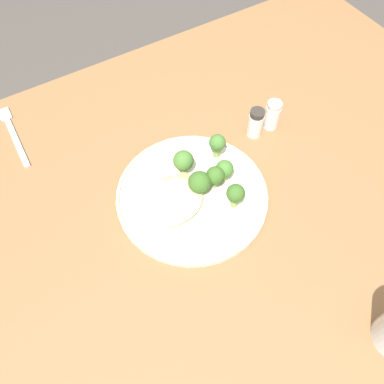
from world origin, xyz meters
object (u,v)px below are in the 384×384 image
at_px(broccoli_floret_center_pile, 236,194).
at_px(seared_scallop_tilted_round, 169,185).
at_px(salt_shaker, 272,115).
at_px(broccoli_floret_near_rim, 224,170).
at_px(dinner_plate, 192,195).
at_px(seared_scallop_right_edge, 184,180).
at_px(seared_scallop_center_golden, 163,217).
at_px(broccoli_floret_small_sprig, 215,176).
at_px(seared_scallop_front_small, 158,194).
at_px(broccoli_floret_tall_stalk, 184,161).
at_px(dinner_fork, 13,134).
at_px(broccoli_floret_front_edge, 217,144).
at_px(broccoli_floret_right_tilted, 198,183).
at_px(pepper_shaker, 256,123).

bearing_deg(broccoli_floret_center_pile, seared_scallop_tilted_round, -47.83).
relative_size(broccoli_floret_center_pile, salt_shaker, 0.85).
bearing_deg(broccoli_floret_near_rim, dinner_plate, 0.74).
distance_m(seared_scallop_right_edge, seared_scallop_center_golden, 0.09).
distance_m(broccoli_floret_small_sprig, broccoli_floret_near_rim, 0.03).
distance_m(seared_scallop_right_edge, broccoli_floret_small_sprig, 0.06).
distance_m(seared_scallop_front_small, broccoli_floret_tall_stalk, 0.08).
bearing_deg(dinner_fork, dinner_plate, 126.07).
relative_size(seared_scallop_front_small, broccoli_floret_center_pile, 0.45).
bearing_deg(broccoli_floret_front_edge, broccoli_floret_center_pile, 72.23).
distance_m(broccoli_floret_near_rim, broccoli_floret_right_tilted, 0.06).
xyz_separation_m(seared_scallop_center_golden, salt_shaker, (-0.32, -0.09, 0.01)).
bearing_deg(broccoli_floret_near_rim, seared_scallop_front_small, -11.46).
bearing_deg(seared_scallop_right_edge, broccoli_floret_small_sprig, 141.66).
xyz_separation_m(broccoli_floret_near_rim, broccoli_floret_tall_stalk, (0.06, -0.06, 0.00)).
bearing_deg(broccoli_floret_right_tilted, dinner_plate, -7.79).
relative_size(broccoli_floret_near_rim, pepper_shaker, 0.73).
xyz_separation_m(seared_scallop_right_edge, salt_shaker, (-0.24, -0.04, 0.01)).
bearing_deg(broccoli_floret_center_pile, seared_scallop_front_small, -37.45).
xyz_separation_m(seared_scallop_tilted_round, broccoli_floret_front_edge, (-0.12, -0.02, 0.02)).
bearing_deg(seared_scallop_right_edge, broccoli_floret_center_pile, 121.07).
xyz_separation_m(seared_scallop_tilted_round, broccoli_floret_tall_stalk, (-0.05, -0.02, 0.02)).
bearing_deg(seared_scallop_right_edge, broccoli_floret_front_edge, -164.65).
height_order(broccoli_floret_right_tilted, broccoli_floret_center_pile, broccoli_floret_center_pile).
xyz_separation_m(dinner_plate, salt_shaker, (-0.24, -0.07, 0.02)).
xyz_separation_m(seared_scallop_front_small, seared_scallop_center_golden, (0.01, 0.05, -0.00)).
bearing_deg(broccoli_floret_small_sprig, pepper_shaker, -153.05).
relative_size(seared_scallop_tilted_round, broccoli_floret_right_tilted, 0.62).
relative_size(broccoli_floret_right_tilted, broccoli_floret_tall_stalk, 1.01).
xyz_separation_m(broccoli_floret_right_tilted, salt_shaker, (-0.23, -0.07, -0.01)).
relative_size(seared_scallop_tilted_round, seared_scallop_center_golden, 1.16).
bearing_deg(salt_shaker, seared_scallop_front_small, 8.30).
relative_size(dinner_plate, seared_scallop_center_golden, 9.98).
height_order(seared_scallop_right_edge, broccoli_floret_front_edge, broccoli_floret_front_edge).
xyz_separation_m(dinner_plate, seared_scallop_right_edge, (-0.00, -0.03, 0.01)).
relative_size(seared_scallop_front_small, broccoli_floret_small_sprig, 0.49).
height_order(broccoli_floret_right_tilted, pepper_shaker, pepper_shaker).
height_order(dinner_plate, broccoli_floret_near_rim, broccoli_floret_near_rim).
xyz_separation_m(seared_scallop_tilted_round, dinner_fork, (0.21, -0.30, -0.02)).
height_order(broccoli_floret_small_sprig, dinner_fork, broccoli_floret_small_sprig).
bearing_deg(dinner_fork, broccoli_floret_right_tilted, 127.28).
bearing_deg(broccoli_floret_right_tilted, seared_scallop_right_edge, -70.53).
height_order(broccoli_floret_small_sprig, broccoli_floret_near_rim, broccoli_floret_small_sprig).
relative_size(seared_scallop_right_edge, pepper_shaker, 0.44).
bearing_deg(seared_scallop_front_small, salt_shaker, -171.70).
distance_m(broccoli_floret_near_rim, salt_shaker, 0.18).
xyz_separation_m(broccoli_floret_front_edge, dinner_fork, (0.34, -0.28, -0.04)).
bearing_deg(broccoli_floret_center_pile, broccoli_floret_front_edge, -107.77).
height_order(dinner_plate, broccoli_floret_right_tilted, broccoli_floret_right_tilted).
distance_m(broccoli_floret_center_pile, pepper_shaker, 0.19).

